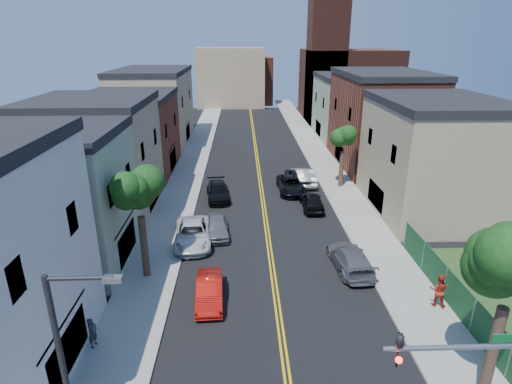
{
  "coord_description": "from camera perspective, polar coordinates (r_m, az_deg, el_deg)",
  "views": [
    {
      "loc": [
        -1.89,
        -8.79,
        14.13
      ],
      "look_at": [
        -0.74,
        23.59,
        2.0
      ],
      "focal_mm": 29.2,
      "sensor_mm": 36.0,
      "label": 1
    }
  ],
  "objects": [
    {
      "name": "backdrop_left",
      "position": [
        91.18,
        -3.48,
        15.36
      ],
      "size": [
        14.0,
        8.0,
        12.0
      ],
      "primitive_type": "cube",
      "color": "#998466",
      "rests_on": "ground"
    },
    {
      "name": "black_suv_lane",
      "position": [
        40.25,
        4.84,
        1.0
      ],
      "size": [
        2.55,
        5.31,
        1.46
      ],
      "primitive_type": "imported",
      "rotation": [
        0.0,
        0.0,
        0.02
      ],
      "color": "black",
      "rests_on": "ground"
    },
    {
      "name": "curb_right",
      "position": [
        51.41,
        7.06,
        4.49
      ],
      "size": [
        0.3,
        100.0,
        0.15
      ],
      "primitive_type": "cube",
      "color": "gray",
      "rests_on": "ground"
    },
    {
      "name": "sidewalk_right",
      "position": [
        51.71,
        8.98,
        4.49
      ],
      "size": [
        3.2,
        100.0,
        0.15
      ],
      "primitive_type": "cube",
      "color": "gray",
      "rests_on": "ground"
    },
    {
      "name": "dark_car_right_far",
      "position": [
        42.62,
        5.74,
        2.1
      ],
      "size": [
        2.65,
        5.39,
        1.47
      ],
      "primitive_type": "imported",
      "rotation": [
        0.0,
        0.0,
        3.1
      ],
      "color": "black",
      "rests_on": "ground"
    },
    {
      "name": "tree_right_far",
      "position": [
        40.89,
        12.02,
        8.26
      ],
      "size": [
        4.4,
        4.4,
        8.03
      ],
      "color": "#34251A",
      "rests_on": "sidewalk_right"
    },
    {
      "name": "pedestrian_right",
      "position": [
        25.42,
        23.75,
        -12.2
      ],
      "size": [
        1.16,
        1.06,
        1.94
      ],
      "primitive_type": "imported",
      "rotation": [
        0.0,
        0.0,
        2.72
      ],
      "color": "maroon",
      "rests_on": "sidewalk_right"
    },
    {
      "name": "silver_car_right",
      "position": [
        42.55,
        6.45,
        2.19
      ],
      "size": [
        2.15,
        5.24,
        1.69
      ],
      "primitive_type": "imported",
      "rotation": [
        0.0,
        0.0,
        3.21
      ],
      "color": "#ABACB3",
      "rests_on": "ground"
    },
    {
      "name": "sidewalk_left",
      "position": [
        51.13,
        -8.73,
        4.32
      ],
      "size": [
        3.2,
        100.0,
        0.15
      ],
      "primitive_type": "cube",
      "color": "gray",
      "rests_on": "ground"
    },
    {
      "name": "bldg_right_brick",
      "position": [
        50.25,
        16.65,
        9.2
      ],
      "size": [
        9.0,
        14.0,
        10.0
      ],
      "primitive_type": "cube",
      "color": "brown",
      "rests_on": "ground"
    },
    {
      "name": "backdrop_center",
      "position": [
        95.25,
        -0.92,
        15.01
      ],
      "size": [
        10.0,
        8.0,
        10.0
      ],
      "primitive_type": "cube",
      "color": "brown",
      "rests_on": "ground"
    },
    {
      "name": "bldg_right_palegrn",
      "position": [
        63.61,
        12.7,
        11.09
      ],
      "size": [
        9.0,
        12.0,
        8.5
      ],
      "primitive_type": "cube",
      "color": "gray",
      "rests_on": "ground"
    },
    {
      "name": "street_lamp",
      "position": [
        14.51,
        -23.98,
        -22.03
      ],
      "size": [
        2.14,
        0.25,
        8.0
      ],
      "color": "black",
      "rests_on": "sidewalk_left"
    },
    {
      "name": "white_pickup",
      "position": [
        30.53,
        -8.66,
        -5.68
      ],
      "size": [
        2.99,
        5.72,
        1.54
      ],
      "primitive_type": "imported",
      "rotation": [
        0.0,
        0.0,
        0.08
      ],
      "color": "silver",
      "rests_on": "ground"
    },
    {
      "name": "bldg_left_tan_far",
      "position": [
        60.76,
        -13.77,
        11.06
      ],
      "size": [
        9.0,
        16.0,
        9.5
      ],
      "primitive_type": "cube",
      "color": "#998466",
      "rests_on": "ground"
    },
    {
      "name": "pedestrian_left",
      "position": [
        22.29,
        -21.49,
        -17.47
      ],
      "size": [
        0.51,
        0.65,
        1.55
      ],
      "primitive_type": "imported",
      "rotation": [
        0.0,
        0.0,
        1.29
      ],
      "color": "#28262E",
      "rests_on": "sidewalk_left"
    },
    {
      "name": "grey_car_left",
      "position": [
        31.54,
        -5.33,
        -4.77
      ],
      "size": [
        2.08,
        4.28,
        1.41
      ],
      "primitive_type": "imported",
      "rotation": [
        0.0,
        0.0,
        0.1
      ],
      "color": "slate",
      "rests_on": "ground"
    },
    {
      "name": "red_sedan",
      "position": [
        24.26,
        -6.38,
        -13.27
      ],
      "size": [
        1.65,
        4.24,
        1.38
      ],
      "primitive_type": "imported",
      "rotation": [
        0.0,
        0.0,
        0.05
      ],
      "color": "red",
      "rests_on": "ground"
    },
    {
      "name": "tree_left_mid",
      "position": [
        24.75,
        -15.94,
        1.96
      ],
      "size": [
        5.2,
        5.2,
        9.29
      ],
      "color": "#34251A",
      "rests_on": "sidewalk_left"
    },
    {
      "name": "black_car_left",
      "position": [
        38.54,
        -5.25,
        0.05
      ],
      "size": [
        2.56,
        5.1,
        1.42
      ],
      "primitive_type": "imported",
      "rotation": [
        0.0,
        0.0,
        0.12
      ],
      "color": "black",
      "rests_on": "ground"
    },
    {
      "name": "bldg_left_tan_near",
      "position": [
        37.17,
        -21.03,
        4.12
      ],
      "size": [
        9.0,
        10.0,
        9.0
      ],
      "primitive_type": "cube",
      "color": "#998466",
      "rests_on": "ground"
    },
    {
      "name": "curb_left",
      "position": [
        50.95,
        -6.77,
        4.36
      ],
      "size": [
        0.3,
        100.0,
        0.15
      ],
      "primitive_type": "cube",
      "color": "gray",
      "rests_on": "ground"
    },
    {
      "name": "bldg_left_palegrn",
      "position": [
        29.31,
        -26.31,
        -1.4
      ],
      "size": [
        9.0,
        8.0,
        8.5
      ],
      "primitive_type": "cube",
      "color": "gray",
      "rests_on": "ground"
    },
    {
      "name": "black_car_right",
      "position": [
        36.46,
        7.67,
        -1.21
      ],
      "size": [
        1.77,
        4.36,
        1.48
      ],
      "primitive_type": "imported",
      "rotation": [
        0.0,
        0.0,
        3.14
      ],
      "color": "black",
      "rests_on": "ground"
    },
    {
      "name": "fence_right",
      "position": [
        25.18,
        25.94,
        -12.97
      ],
      "size": [
        0.04,
        15.0,
        1.9
      ],
      "primitive_type": "cube",
      "color": "#143F1E",
      "rests_on": "sidewalk_right"
    },
    {
      "name": "bldg_right_tan",
      "position": [
        37.69,
        23.04,
        4.06
      ],
      "size": [
        9.0,
        12.0,
        9.0
      ],
      "primitive_type": "cube",
      "color": "#998466",
      "rests_on": "ground"
    },
    {
      "name": "bldg_left_brick",
      "position": [
        47.49,
        -16.9,
        7.32
      ],
      "size": [
        9.0,
        12.0,
        8.0
      ],
      "primitive_type": "cube",
      "color": "brown",
      "rests_on": "ground"
    },
    {
      "name": "church",
      "position": [
        78.32,
        11.84,
        15.06
      ],
      "size": [
        16.2,
        14.2,
        22.6
      ],
      "color": "#4C2319",
      "rests_on": "ground"
    },
    {
      "name": "grey_car_right",
      "position": [
        27.78,
        12.79,
        -8.86
      ],
      "size": [
        2.43,
        5.24,
        1.48
      ],
      "primitive_type": "imported",
      "rotation": [
        0.0,
        0.0,
        3.21
      ],
      "color": "#5C5E64",
      "rests_on": "ground"
    }
  ]
}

